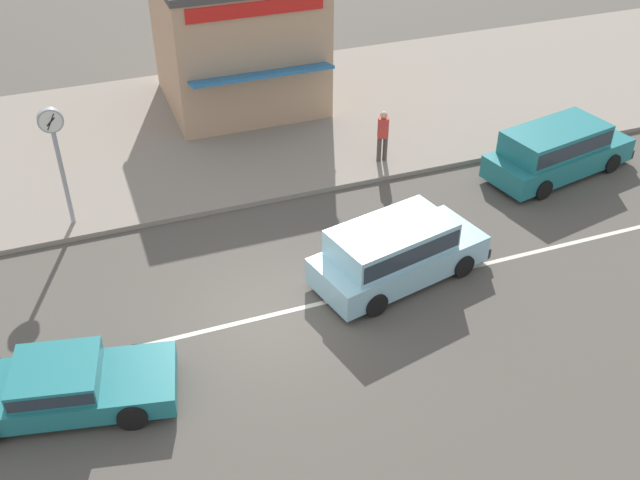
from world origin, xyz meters
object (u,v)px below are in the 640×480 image
(minivan_pale_blue_3, at_px, (396,250))
(shopfront_mid_block, at_px, (238,38))
(minivan_teal_1, at_px, (557,149))
(pedestrian_near_clock, at_px, (383,132))
(sedan_teal_2, at_px, (60,386))
(street_clock, at_px, (55,140))

(minivan_pale_blue_3, xyz_separation_m, shopfront_mid_block, (-0.85, 11.03, 1.59))
(minivan_teal_1, height_order, pedestrian_near_clock, pedestrian_near_clock)
(sedan_teal_2, distance_m, minivan_pale_blue_3, 8.19)
(minivan_teal_1, height_order, sedan_teal_2, minivan_teal_1)
(shopfront_mid_block, bearing_deg, street_clock, -137.04)
(sedan_teal_2, xyz_separation_m, minivan_pale_blue_3, (8.05, 1.47, 0.31))
(minivan_pale_blue_3, bearing_deg, street_clock, 145.01)
(minivan_pale_blue_3, relative_size, pedestrian_near_clock, 2.88)
(street_clock, height_order, pedestrian_near_clock, street_clock)
(sedan_teal_2, xyz_separation_m, shopfront_mid_block, (7.20, 12.50, 1.90))
(minivan_teal_1, relative_size, street_clock, 1.49)
(sedan_teal_2, bearing_deg, street_clock, 83.00)
(minivan_teal_1, xyz_separation_m, pedestrian_near_clock, (-4.66, 2.32, 0.26))
(sedan_teal_2, relative_size, street_clock, 1.44)
(pedestrian_near_clock, height_order, shopfront_mid_block, shopfront_mid_block)
(minivan_teal_1, relative_size, sedan_teal_2, 1.04)
(minivan_pale_blue_3, distance_m, street_clock, 9.03)
(sedan_teal_2, relative_size, shopfront_mid_block, 0.86)
(sedan_teal_2, height_order, minivan_pale_blue_3, minivan_pale_blue_3)
(pedestrian_near_clock, bearing_deg, street_clock, -178.59)
(pedestrian_near_clock, distance_m, shopfront_mid_block, 6.55)
(pedestrian_near_clock, xyz_separation_m, shopfront_mid_block, (-2.88, 5.73, 1.33))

